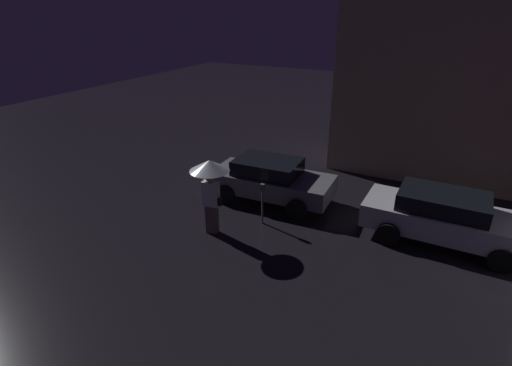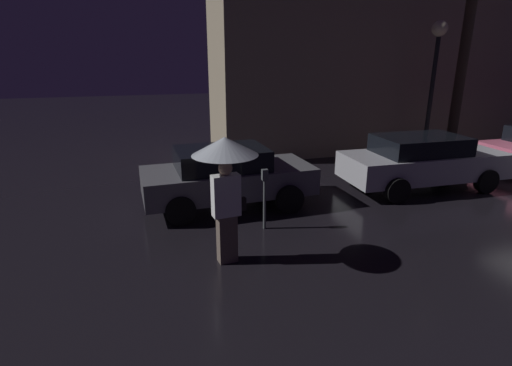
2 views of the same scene
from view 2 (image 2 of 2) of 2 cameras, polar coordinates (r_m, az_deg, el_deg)
building_facade_left at (r=15.52m, az=10.84°, el=20.50°), size 8.54×3.00×8.47m
parked_car_grey at (r=9.39m, az=-4.20°, el=1.06°), size 4.02×1.89×1.41m
parked_car_silver at (r=11.53m, az=22.67°, el=2.95°), size 4.36×1.88×1.43m
pedestrian_with_umbrella at (r=6.50m, az=-4.40°, el=2.43°), size 1.09×1.09×2.21m
parking_meter at (r=8.07m, az=1.24°, el=-1.38°), size 0.12×0.10×1.28m
street_lamp_near at (r=14.65m, az=24.33°, el=16.15°), size 0.50×0.50×4.49m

